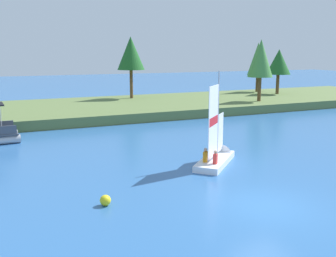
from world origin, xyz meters
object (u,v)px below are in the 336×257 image
object	(u,v)px
shoreline_tree_centre	(261,59)
shoreline_tree_right	(279,62)
channel_buoy	(105,200)
sailboat	(218,154)
shoreline_tree_midright	(258,59)
shoreline_tree_midleft	(131,54)

from	to	relation	value
shoreline_tree_centre	shoreline_tree_right	size ratio (longest dim) A/B	1.17
shoreline_tree_right	channel_buoy	world-z (taller)	shoreline_tree_right
sailboat	channel_buoy	xyz separation A→B (m)	(-7.82, -3.95, -0.16)
sailboat	channel_buoy	world-z (taller)	sailboat
shoreline_tree_centre	channel_buoy	world-z (taller)	shoreline_tree_centre
shoreline_tree_centre	shoreline_tree_midright	world-z (taller)	shoreline_tree_centre
shoreline_tree_midleft	sailboat	distance (m)	25.86
shoreline_tree_midleft	sailboat	world-z (taller)	shoreline_tree_midleft
shoreline_tree_centre	sailboat	distance (m)	23.06
shoreline_tree_right	sailboat	size ratio (longest dim) A/B	1.02
sailboat	shoreline_tree_right	bearing A→B (deg)	0.24
shoreline_tree_midleft	channel_buoy	bearing A→B (deg)	-110.89
shoreline_tree_right	sailboat	bearing A→B (deg)	-135.52
shoreline_tree_midleft	shoreline_tree_right	bearing A→B (deg)	-9.50
shoreline_tree_midright	shoreline_tree_right	distance (m)	3.52
sailboat	channel_buoy	bearing A→B (deg)	162.53
shoreline_tree_midright	channel_buoy	xyz separation A→B (m)	(-29.33, -29.20, -5.10)
shoreline_tree_centre	sailboat	world-z (taller)	shoreline_tree_centre
channel_buoy	shoreline_tree_centre	bearing A→B (deg)	41.48
shoreline_tree_midright	sailboat	world-z (taller)	shoreline_tree_midright
shoreline_tree_midright	sailboat	distance (m)	33.54
shoreline_tree_centre	shoreline_tree_midright	xyz separation A→B (m)	(6.23, 8.78, -0.22)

